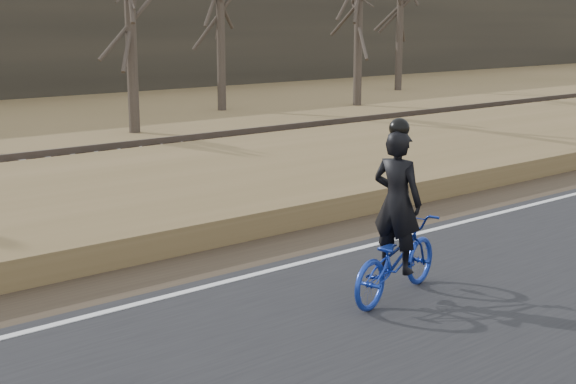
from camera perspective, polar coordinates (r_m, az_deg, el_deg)
ground at (r=15.97m, az=16.69°, el=-1.46°), size 120.00×120.00×0.00m
edge_line at (r=16.06m, az=16.11°, el=-1.11°), size 120.00×0.12×0.01m
shoulder at (r=16.64m, az=13.27°, el=-0.66°), size 120.00×1.60×0.04m
embankment at (r=18.51m, az=5.90°, el=1.53°), size 120.00×5.00×0.44m
ballast at (r=21.30m, az=-1.41°, el=3.01°), size 120.00×3.00×0.45m
railroad at (r=21.25m, az=-1.41°, el=3.82°), size 120.00×2.40×0.29m
cyclist at (r=10.50m, az=7.68°, el=-3.51°), size 2.07×1.12×2.36m
bare_tree_near_left at (r=26.46m, az=-11.16°, el=12.16°), size 0.36×0.36×7.41m
bare_tree_center at (r=32.58m, az=-4.82°, el=12.21°), size 0.36×0.36×7.30m
bare_tree_right at (r=34.50m, az=5.04°, el=12.10°), size 0.36×0.36×7.17m
bare_tree_far_right at (r=42.21m, az=7.99°, el=12.91°), size 0.36×0.36×8.43m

